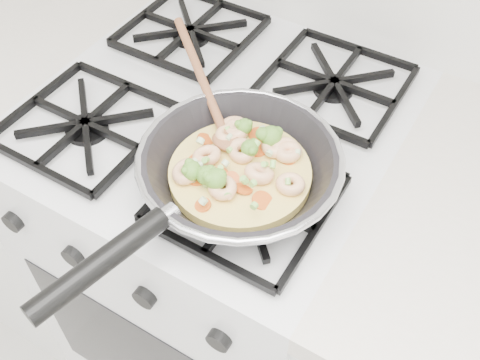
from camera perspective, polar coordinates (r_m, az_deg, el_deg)
The scene contains 2 objects.
stove at distance 1.29m, azimuth -1.92°, elevation -7.56°, with size 0.60×0.60×0.92m.
skillet at distance 0.79m, azimuth -0.37°, elevation 1.17°, with size 0.38×0.52×0.10m.
Camera 1 is at (0.40, 1.11, 1.54)m, focal length 42.11 mm.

